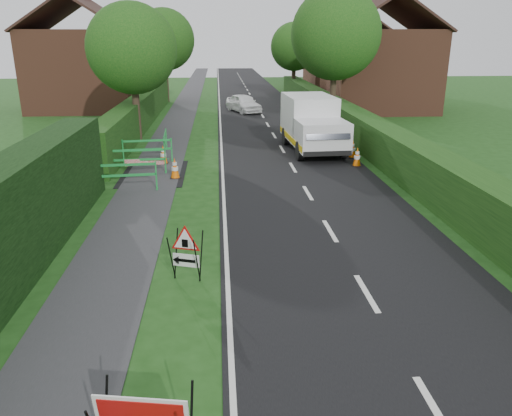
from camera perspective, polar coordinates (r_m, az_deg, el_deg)
ground at (r=9.42m, az=-0.84°, el=-13.24°), size 120.00×120.00×0.00m
road_surface at (r=43.35m, az=-0.37°, el=12.30°), size 6.00×90.00×0.02m
footpath at (r=43.32m, az=-7.81°, el=12.13°), size 2.00×90.00×0.02m
hedge_west_far at (r=30.71m, az=-12.91°, el=9.07°), size 1.00×24.00×1.80m
hedge_east at (r=25.45m, az=11.76°, el=7.18°), size 1.20×50.00×1.50m
house_west at (r=39.19m, az=-19.04°, el=14.85°), size 7.50×7.40×7.88m
house_east_a at (r=37.80m, az=13.85°, el=15.20°), size 7.50×7.40×7.88m
house_east_b at (r=51.53m, az=10.10°, el=16.30°), size 7.50×7.40×7.88m
tree_nw at (r=26.29m, az=-14.00°, el=17.25°), size 4.40×4.40×6.70m
tree_ne at (r=30.73m, az=9.10°, el=19.01°), size 5.20×5.20×7.79m
tree_fw at (r=42.16m, az=-10.48°, el=18.39°), size 4.80×4.80×7.24m
tree_fe at (r=46.47m, az=4.40°, el=17.91°), size 4.20×4.20×6.33m
triangle_sign at (r=10.76m, az=-8.22°, el=-4.65°), size 0.93×0.93×1.07m
works_van at (r=23.33m, az=6.42°, el=9.66°), size 2.39×5.49×2.45m
traffic_cone_0 at (r=20.85m, az=11.48°, el=5.74°), size 0.38×0.38×0.79m
traffic_cone_1 at (r=22.31m, az=10.99°, el=6.63°), size 0.38×0.38×0.79m
traffic_cone_2 at (r=25.10m, az=8.33°, el=8.12°), size 0.38×0.38×0.79m
traffic_cone_3 at (r=18.88m, az=-9.26°, el=4.51°), size 0.38×0.38×0.79m
traffic_cone_4 at (r=21.22m, az=-10.56°, el=6.03°), size 0.38×0.38×0.79m
ped_barrier_0 at (r=17.60m, az=-14.62°, el=3.89°), size 2.08×0.54×1.00m
ped_barrier_1 at (r=19.78m, az=-13.26°, el=5.62°), size 2.08×0.46×1.00m
ped_barrier_2 at (r=21.57m, az=-12.31°, el=6.77°), size 2.09×0.58×1.00m
ped_barrier_3 at (r=22.87m, az=-10.33°, el=7.58°), size 0.46×2.08×1.00m
redwhite_plank at (r=19.92m, az=-12.52°, el=3.90°), size 1.49×0.26×0.25m
hatchback_car at (r=35.83m, az=-1.43°, el=11.89°), size 2.70×3.94×1.25m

